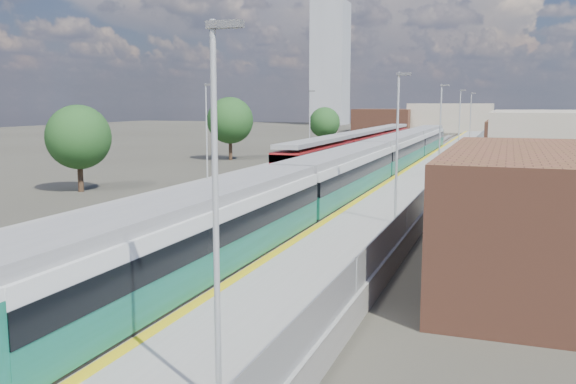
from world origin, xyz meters
The scene contains 11 objects.
ground centered at (0.00, 50.00, 0.00)m, with size 320.00×320.00×0.00m, color #47443A.
ballast_bed centered at (-2.25, 52.50, 0.03)m, with size 10.50×155.00×0.06m, color #565451.
tracks centered at (-1.65, 54.18, 0.11)m, with size 8.96×160.00×0.17m.
platform_right centered at (5.28, 52.49, 0.54)m, with size 4.70×155.00×8.52m.
platform_left centered at (-9.05, 52.49, 0.52)m, with size 4.30×155.00×8.52m.
buildings centered at (-18.12, 138.60, 10.70)m, with size 72.00×185.50×40.00m.
green_train centered at (1.50, 40.91, 2.29)m, with size 2.95×82.17×3.25m.
red_train centered at (-5.50, 66.56, 2.06)m, with size 2.76×55.92×3.48m.
tree_a centered at (-20.22, 31.47, 4.35)m, with size 5.10×5.10×6.91m.
tree_b centered at (-20.75, 60.61, 4.91)m, with size 5.75×5.75×7.79m.
tree_c centered at (-15.12, 82.84, 4.05)m, with size 4.75×4.75×6.44m.
Camera 1 is at (11.78, -8.28, 7.00)m, focal length 38.00 mm.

